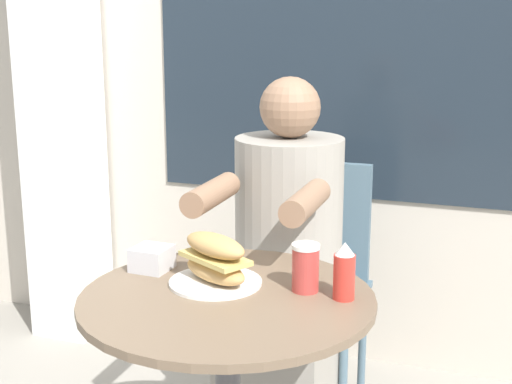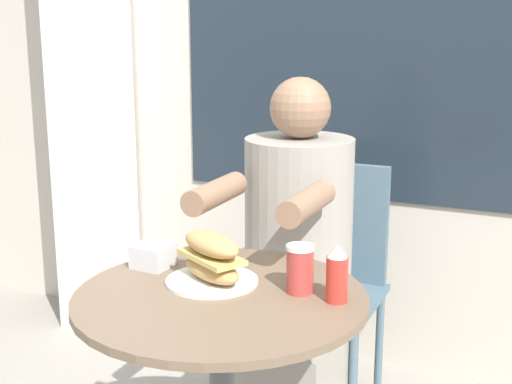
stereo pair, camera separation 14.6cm
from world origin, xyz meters
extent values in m
cube|color=beige|center=(0.00, 1.29, 1.40)|extent=(8.00, 0.08, 2.80)
cube|color=silver|center=(-1.20, 1.10, 1.20)|extent=(0.26, 0.26, 2.40)
cylinder|color=brown|center=(0.00, 0.00, 0.72)|extent=(0.68, 0.68, 0.02)
cube|color=slate|center=(-0.03, 0.77, 0.44)|extent=(0.39, 0.39, 0.02)
cube|color=slate|center=(-0.03, 0.95, 0.66)|extent=(0.35, 0.04, 0.42)
cylinder|color=slate|center=(-0.19, 0.60, 0.21)|extent=(0.03, 0.03, 0.43)
cylinder|color=slate|center=(0.14, 0.94, 0.21)|extent=(0.03, 0.03, 0.43)
cylinder|color=slate|center=(-0.19, 0.93, 0.21)|extent=(0.03, 0.03, 0.43)
cylinder|color=gray|center=(-0.03, 0.55, 0.73)|extent=(0.32, 0.32, 0.56)
sphere|color=#8E6B51|center=(-0.03, 0.55, 1.10)|extent=(0.18, 0.18, 0.18)
cylinder|color=#8E6B51|center=(0.11, 0.26, 0.90)|extent=(0.07, 0.26, 0.07)
cylinder|color=#8E6B51|center=(-0.15, 0.26, 0.90)|extent=(0.07, 0.26, 0.07)
cylinder|color=white|center=(-0.05, 0.06, 0.74)|extent=(0.22, 0.22, 0.01)
ellipsoid|color=tan|center=(-0.05, 0.06, 0.77)|extent=(0.21, 0.17, 0.05)
cube|color=#D6BC66|center=(-0.05, 0.06, 0.80)|extent=(0.20, 0.16, 0.01)
ellipsoid|color=tan|center=(-0.05, 0.06, 0.83)|extent=(0.21, 0.17, 0.05)
cylinder|color=#B73D38|center=(0.16, 0.09, 0.79)|extent=(0.06, 0.06, 0.10)
cylinder|color=white|center=(0.16, 0.09, 0.84)|extent=(0.07, 0.07, 0.01)
cube|color=silver|center=(-0.24, 0.09, 0.76)|extent=(0.09, 0.09, 0.06)
cylinder|color=red|center=(0.26, 0.07, 0.79)|extent=(0.05, 0.05, 0.10)
cone|color=white|center=(0.26, 0.07, 0.85)|extent=(0.04, 0.04, 0.03)
camera|label=1|loc=(0.59, -1.42, 1.35)|focal=50.00mm
camera|label=2|loc=(0.72, -1.36, 1.35)|focal=50.00mm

